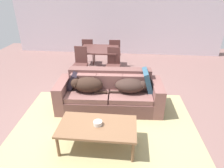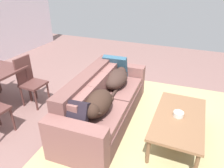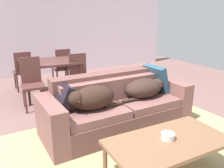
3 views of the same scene
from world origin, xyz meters
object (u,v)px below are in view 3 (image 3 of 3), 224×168
at_px(dining_chair_far_left, 23,70).
at_px(couch, 116,108).
at_px(dining_chair_near_right, 80,75).
at_px(bowl_on_coffee_table, 168,136).
at_px(throw_pillow_by_right_arm, 156,79).
at_px(dining_table, 49,64).
at_px(dog_on_right_cushion, 144,88).
at_px(dining_chair_far_right, 62,66).
at_px(dog_on_left_cushion, 92,98).
at_px(throw_pillow_by_left_arm, 62,98).
at_px(dining_chair_near_left, 32,81).
at_px(coffee_table, 168,144).

bearing_deg(dining_chair_far_left, couch, 108.27).
bearing_deg(dining_chair_near_right, dining_chair_far_left, 132.37).
bearing_deg(bowl_on_coffee_table, dining_chair_far_left, 103.89).
height_order(throw_pillow_by_right_arm, dining_table, throw_pillow_by_right_arm).
relative_size(dining_table, dining_chair_far_left, 1.26).
height_order(dining_table, dining_chair_near_right, dining_chair_near_right).
xyz_separation_m(dog_on_right_cushion, dining_chair_far_right, (-0.57, 2.66, -0.10)).
xyz_separation_m(dog_on_left_cushion, throw_pillow_by_left_arm, (-0.36, 0.17, 0.00)).
bearing_deg(dining_chair_near_left, dining_table, 53.65).
distance_m(dog_on_left_cushion, throw_pillow_by_left_arm, 0.39).
distance_m(dog_on_right_cushion, throw_pillow_by_left_arm, 1.29).
xyz_separation_m(couch, dining_table, (-0.54, 2.02, 0.35)).
relative_size(dog_on_right_cushion, dining_chair_near_right, 0.84).
height_order(couch, dining_table, couch).
bearing_deg(dog_on_right_cushion, throw_pillow_by_left_arm, 173.81).
bearing_deg(dining_chair_far_right, couch, 88.58).
relative_size(throw_pillow_by_right_arm, dining_table, 0.41).
xyz_separation_m(couch, bowl_on_coffee_table, (-0.06, -1.23, 0.14)).
distance_m(dining_table, dining_chair_far_right, 0.74).
bearing_deg(bowl_on_coffee_table, dog_on_left_cushion, 110.58).
relative_size(dog_on_left_cushion, dog_on_right_cushion, 0.99).
height_order(dog_on_left_cushion, dining_chair_far_right, dining_chair_far_right).
distance_m(dog_on_left_cushion, dining_chair_far_right, 2.77).
relative_size(dog_on_right_cushion, throw_pillow_by_left_arm, 2.12).
height_order(dog_on_left_cushion, dog_on_right_cushion, dog_on_left_cushion).
bearing_deg(throw_pillow_by_left_arm, dining_table, 81.87).
bearing_deg(dog_on_left_cushion, dining_table, 89.16).
height_order(bowl_on_coffee_table, dining_chair_near_right, dining_chair_near_right).
bearing_deg(dining_chair_far_right, dining_chair_far_left, -5.16).
relative_size(couch, dining_table, 2.03).
bearing_deg(bowl_on_coffee_table, coffee_table, -106.95).
relative_size(dog_on_right_cushion, dining_chair_near_left, 0.83).
bearing_deg(dining_chair_near_left, dining_chair_far_left, 92.60).
bearing_deg(bowl_on_coffee_table, dining_chair_near_left, 109.34).
xyz_separation_m(dining_chair_near_left, dining_chair_near_right, (0.94, 0.05, -0.01)).
height_order(dog_on_right_cushion, throw_pillow_by_right_arm, throw_pillow_by_right_arm).
relative_size(throw_pillow_by_left_arm, dining_table, 0.33).
relative_size(coffee_table, dining_chair_far_left, 1.42).
bearing_deg(dining_table, dining_chair_far_left, 128.40).
height_order(dog_on_left_cushion, dining_chair_far_left, dining_chair_far_left).
distance_m(couch, dog_on_right_cushion, 0.54).
xyz_separation_m(dog_on_right_cushion, dining_chair_near_left, (-1.46, 1.50, -0.08)).
height_order(dining_chair_far_left, dining_chair_far_right, dining_chair_far_right).
bearing_deg(dining_chair_far_right, dog_on_right_cushion, 98.37).
height_order(throw_pillow_by_right_arm, dining_chair_near_right, dining_chair_near_right).
xyz_separation_m(dog_on_right_cushion, dining_chair_near_right, (-0.52, 1.55, -0.09)).
xyz_separation_m(throw_pillow_by_right_arm, dining_chair_near_right, (-0.87, 1.39, -0.15)).
xyz_separation_m(throw_pillow_by_left_arm, dining_chair_near_right, (0.77, 1.47, -0.11)).
distance_m(dog_on_right_cushion, dining_chair_far_right, 2.72).
bearing_deg(dog_on_left_cushion, dining_chair_far_left, 98.43).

